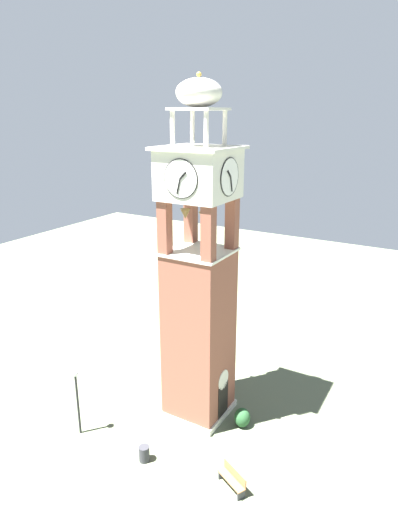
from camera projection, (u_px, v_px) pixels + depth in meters
The scene contains 6 objects.
ground at pixel (199, 411), 25.66m from camera, with size 80.00×80.00×0.00m, color #5B664C.
clock_tower at pixel (199, 291), 23.43m from camera, with size 3.62×3.62×18.04m.
park_bench at pixel (233, 479), 20.26m from camera, with size 1.12×1.62×0.95m.
lamp_post at pixel (77, 390), 23.12m from camera, with size 0.36×0.36×3.81m.
trash_bin at pixel (144, 454), 21.87m from camera, with size 0.52×0.52×0.80m, color #2D2D33.
shrub_near_entry at pixel (242, 417), 24.27m from camera, with size 0.87×0.87×1.07m, color #234C28.
Camera 1 is at (-18.81, -11.02, 16.18)m, focal length 31.49 mm.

